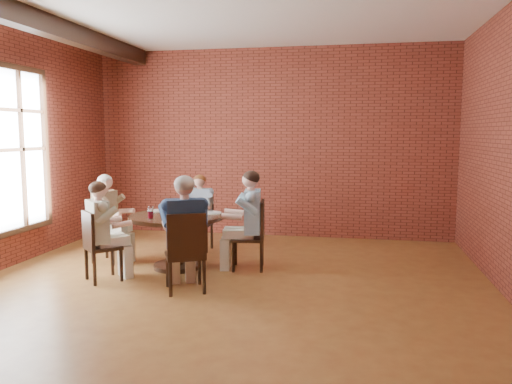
% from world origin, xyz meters
% --- Properties ---
extents(floor, '(7.00, 7.00, 0.00)m').
position_xyz_m(floor, '(0.00, 0.00, 0.00)').
color(floor, olive).
rests_on(floor, ground).
extents(wall_back, '(7.00, 0.00, 7.00)m').
position_xyz_m(wall_back, '(0.00, 3.50, 1.70)').
color(wall_back, brown).
rests_on(wall_back, ground).
extents(wall_front, '(7.00, 0.00, 7.00)m').
position_xyz_m(wall_front, '(0.00, -3.50, 1.70)').
color(wall_front, brown).
rests_on(wall_front, ground).
extents(ceiling_beam, '(0.22, 6.90, 0.26)m').
position_xyz_m(ceiling_beam, '(-2.45, 0.00, 3.27)').
color(ceiling_beam, black).
rests_on(ceiling_beam, ceiling).
extents(dining_table, '(1.31, 1.31, 0.75)m').
position_xyz_m(dining_table, '(-0.90, 1.02, 0.53)').
color(dining_table, black).
rests_on(dining_table, floor).
extents(chair_a, '(0.51, 0.51, 0.96)m').
position_xyz_m(chair_a, '(0.17, 1.19, 0.52)').
color(chair_a, black).
rests_on(chair_a, floor).
extents(diner_a, '(0.75, 0.64, 1.37)m').
position_xyz_m(diner_a, '(0.09, 1.17, 0.68)').
color(diner_a, teal).
rests_on(diner_a, floor).
extents(chair_b, '(0.37, 0.37, 0.87)m').
position_xyz_m(chair_b, '(-0.91, 2.17, 0.48)').
color(chair_b, black).
rests_on(chair_b, floor).
extents(diner_b, '(0.46, 0.57, 1.22)m').
position_xyz_m(diner_b, '(-0.91, 2.10, 0.61)').
color(diner_b, '#8DA0B3').
rests_on(diner_b, floor).
extents(chair_c, '(0.45, 0.45, 0.91)m').
position_xyz_m(chair_c, '(-2.07, 1.17, 0.50)').
color(chair_c, black).
rests_on(chair_c, floor).
extents(diner_c, '(0.67, 0.57, 1.28)m').
position_xyz_m(diner_c, '(-1.99, 1.16, 0.64)').
color(diner_c, brown).
rests_on(diner_c, floor).
extents(chair_d, '(0.57, 0.57, 0.91)m').
position_xyz_m(chair_d, '(-1.67, 0.22, 0.50)').
color(chair_d, black).
rests_on(chair_d, floor).
extents(diner_d, '(0.78, 0.78, 1.28)m').
position_xyz_m(diner_d, '(-1.62, 0.28, 0.64)').
color(diner_d, '#BEA195').
rests_on(diner_d, floor).
extents(chair_e, '(0.60, 0.60, 0.97)m').
position_xyz_m(chair_e, '(-0.41, 0.00, 0.52)').
color(chair_e, black).
rests_on(chair_e, floor).
extents(diner_e, '(0.80, 0.86, 1.39)m').
position_xyz_m(diner_e, '(-0.45, 0.08, 0.69)').
color(diner_e, '#192A47').
rests_on(diner_e, floor).
extents(plate_a, '(0.26, 0.26, 0.01)m').
position_xyz_m(plate_a, '(-0.46, 1.29, 0.76)').
color(plate_a, white).
rests_on(plate_a, dining_table).
extents(plate_b, '(0.26, 0.26, 0.01)m').
position_xyz_m(plate_b, '(-1.03, 1.41, 0.76)').
color(plate_b, white).
rests_on(plate_b, dining_table).
extents(plate_c, '(0.26, 0.26, 0.01)m').
position_xyz_m(plate_c, '(-1.31, 1.30, 0.76)').
color(plate_c, white).
rests_on(plate_c, dining_table).
extents(plate_d, '(0.26, 0.26, 0.01)m').
position_xyz_m(plate_d, '(-0.74, 0.57, 0.76)').
color(plate_d, white).
rests_on(plate_d, dining_table).
extents(glass_a, '(0.07, 0.07, 0.14)m').
position_xyz_m(glass_a, '(-0.56, 1.18, 0.82)').
color(glass_a, white).
rests_on(glass_a, dining_table).
extents(glass_b, '(0.07, 0.07, 0.14)m').
position_xyz_m(glass_b, '(-0.82, 1.21, 0.82)').
color(glass_b, white).
rests_on(glass_b, dining_table).
extents(glass_c, '(0.07, 0.07, 0.14)m').
position_xyz_m(glass_c, '(-0.99, 1.41, 0.82)').
color(glass_c, white).
rests_on(glass_c, dining_table).
extents(glass_d, '(0.07, 0.07, 0.14)m').
position_xyz_m(glass_d, '(-1.11, 1.11, 0.82)').
color(glass_d, white).
rests_on(glass_d, dining_table).
extents(glass_e, '(0.07, 0.07, 0.14)m').
position_xyz_m(glass_e, '(-1.22, 0.90, 0.82)').
color(glass_e, white).
rests_on(glass_e, dining_table).
extents(glass_f, '(0.07, 0.07, 0.14)m').
position_xyz_m(glass_f, '(-1.15, 0.72, 0.82)').
color(glass_f, white).
rests_on(glass_f, dining_table).
extents(glass_g, '(0.07, 0.07, 0.14)m').
position_xyz_m(glass_g, '(-0.80, 0.79, 0.82)').
color(glass_g, white).
rests_on(glass_g, dining_table).
extents(glass_h, '(0.07, 0.07, 0.14)m').
position_xyz_m(glass_h, '(-0.53, 0.93, 0.82)').
color(glass_h, white).
rests_on(glass_h, dining_table).
extents(smartphone, '(0.07, 0.14, 0.01)m').
position_xyz_m(smartphone, '(-0.68, 0.65, 0.75)').
color(smartphone, black).
rests_on(smartphone, dining_table).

